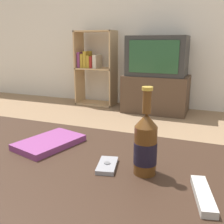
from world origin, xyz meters
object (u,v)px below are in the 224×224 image
Objects in this scene: remote_control at (203,195)px; table_book at (49,142)px; tv_stand at (156,94)px; bookshelf at (94,66)px; beer_bottle at (145,145)px; cell_phone at (107,165)px; television at (157,56)px.

remote_control is 0.62× the size of table_book.
tv_stand is at bearing 107.91° from table_book.
table_book is at bearing -67.91° from bookshelf.
beer_bottle reaches higher than tv_stand.
tv_stand is 3.01× the size of beer_bottle.
table_book reaches higher than cell_phone.
beer_bottle is (0.54, -2.61, -0.13)m from television.
tv_stand is 0.48m from television.
table_book is (1.07, -2.64, -0.05)m from bookshelf.
remote_control is (1.66, -2.80, -0.05)m from bookshelf.
beer_bottle reaches higher than remote_control.
beer_bottle is 0.95× the size of table_book.
remote_control is at bearing -75.17° from tv_stand.
television reaches higher than tv_stand.
bookshelf is at bearing 173.51° from tv_stand.
bookshelf is (-0.95, 0.11, -0.16)m from television.
tv_stand is 2.80m from remote_control.
cell_phone is (0.41, -2.62, -0.22)m from television.
television is 0.97m from bookshelf.
television is 2.79m from remote_control.
bookshelf is 3.05m from cell_phone.
television is at bearing -90.00° from tv_stand.
table_book is at bearing 168.67° from beer_bottle.
television reaches higher than beer_bottle.
cell_phone is at bearing -81.05° from tv_stand.
television is 2.54m from table_book.
television reaches higher than remote_control.
cell_phone is at bearing -63.57° from bookshelf.
beer_bottle is 0.15m from cell_phone.
tv_stand is 2.70m from beer_bottle.
table_book is (-0.41, 0.08, -0.08)m from beer_bottle.
tv_stand is 1.13× the size of television.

